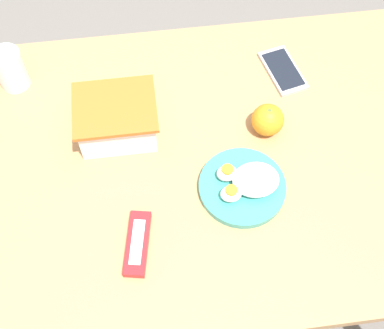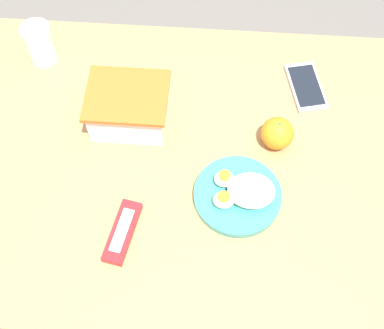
{
  "view_description": "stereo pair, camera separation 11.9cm",
  "coord_description": "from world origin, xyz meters",
  "px_view_note": "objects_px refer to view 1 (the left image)",
  "views": [
    {
      "loc": [
        -0.04,
        -0.62,
        1.84
      ],
      "look_at": [
        0.03,
        -0.03,
        0.81
      ],
      "focal_mm": 50.0,
      "sensor_mm": 36.0,
      "label": 1
    },
    {
      "loc": [
        0.08,
        -0.62,
        1.84
      ],
      "look_at": [
        0.03,
        -0.03,
        0.81
      ],
      "focal_mm": 50.0,
      "sensor_mm": 36.0,
      "label": 2
    }
  ],
  "objects_px": {
    "rice_plate": "(245,184)",
    "drinking_glass": "(10,69)",
    "food_container": "(117,120)",
    "cell_phone": "(283,71)",
    "candy_bar": "(138,243)",
    "orange_fruit": "(268,120)"
  },
  "relations": [
    {
      "from": "rice_plate",
      "to": "drinking_glass",
      "type": "height_order",
      "value": "drinking_glass"
    },
    {
      "from": "food_container",
      "to": "candy_bar",
      "type": "distance_m",
      "value": 0.3
    },
    {
      "from": "food_container",
      "to": "drinking_glass",
      "type": "bearing_deg",
      "value": 144.4
    },
    {
      "from": "orange_fruit",
      "to": "candy_bar",
      "type": "distance_m",
      "value": 0.42
    },
    {
      "from": "food_container",
      "to": "orange_fruit",
      "type": "distance_m",
      "value": 0.35
    },
    {
      "from": "rice_plate",
      "to": "cell_phone",
      "type": "xyz_separation_m",
      "value": [
        0.16,
        0.32,
        -0.01
      ]
    },
    {
      "from": "candy_bar",
      "to": "rice_plate",
      "type": "bearing_deg",
      "value": 22.79
    },
    {
      "from": "orange_fruit",
      "to": "cell_phone",
      "type": "distance_m",
      "value": 0.19
    },
    {
      "from": "cell_phone",
      "to": "drinking_glass",
      "type": "bearing_deg",
      "value": 175.56
    },
    {
      "from": "orange_fruit",
      "to": "drinking_glass",
      "type": "xyz_separation_m",
      "value": [
        -0.6,
        0.22,
        0.01
      ]
    },
    {
      "from": "food_container",
      "to": "candy_bar",
      "type": "relative_size",
      "value": 1.26
    },
    {
      "from": "cell_phone",
      "to": "drinking_glass",
      "type": "distance_m",
      "value": 0.68
    },
    {
      "from": "cell_phone",
      "to": "drinking_glass",
      "type": "xyz_separation_m",
      "value": [
        -0.67,
        0.05,
        0.05
      ]
    },
    {
      "from": "rice_plate",
      "to": "orange_fruit",
      "type": "bearing_deg",
      "value": 62.3
    },
    {
      "from": "rice_plate",
      "to": "cell_phone",
      "type": "bearing_deg",
      "value": 63.79
    },
    {
      "from": "candy_bar",
      "to": "drinking_glass",
      "type": "height_order",
      "value": "drinking_glass"
    },
    {
      "from": "rice_plate",
      "to": "cell_phone",
      "type": "distance_m",
      "value": 0.35
    },
    {
      "from": "rice_plate",
      "to": "drinking_glass",
      "type": "distance_m",
      "value": 0.64
    },
    {
      "from": "candy_bar",
      "to": "food_container",
      "type": "bearing_deg",
      "value": 94.09
    },
    {
      "from": "food_container",
      "to": "rice_plate",
      "type": "relative_size",
      "value": 0.96
    },
    {
      "from": "candy_bar",
      "to": "drinking_glass",
      "type": "bearing_deg",
      "value": 119.7
    },
    {
      "from": "rice_plate",
      "to": "candy_bar",
      "type": "xyz_separation_m",
      "value": [
        -0.25,
        -0.1,
        -0.01
      ]
    }
  ]
}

